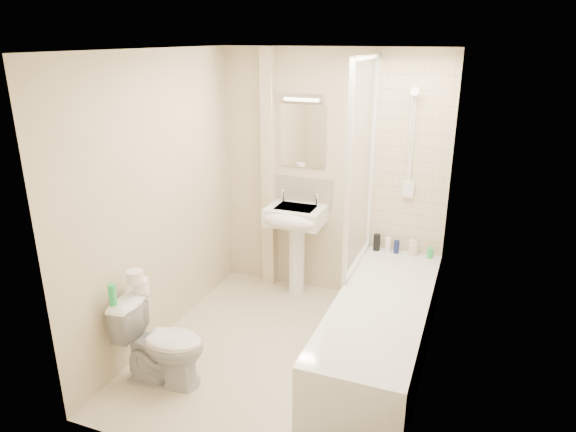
% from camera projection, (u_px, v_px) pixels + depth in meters
% --- Properties ---
extents(floor, '(2.50, 2.50, 0.00)m').
position_uv_depth(floor, '(283.00, 354.00, 4.24)').
color(floor, beige).
rests_on(floor, ground).
extents(wall_back, '(2.20, 0.02, 2.40)m').
position_uv_depth(wall_back, '(331.00, 177.00, 4.94)').
color(wall_back, beige).
rests_on(wall_back, ground).
extents(wall_left, '(0.02, 2.50, 2.40)m').
position_uv_depth(wall_left, '(159.00, 202.00, 4.21)').
color(wall_left, beige).
rests_on(wall_left, ground).
extents(wall_right, '(0.02, 2.50, 2.40)m').
position_uv_depth(wall_right, '(434.00, 237.00, 3.47)').
color(wall_right, beige).
rests_on(wall_right, ground).
extents(ceiling, '(2.20, 2.50, 0.02)m').
position_uv_depth(ceiling, '(282.00, 50.00, 3.44)').
color(ceiling, white).
rests_on(ceiling, wall_back).
extents(tile_back, '(0.70, 0.01, 1.75)m').
position_uv_depth(tile_back, '(411.00, 161.00, 4.60)').
color(tile_back, beige).
rests_on(tile_back, wall_back).
extents(tile_right, '(0.01, 2.10, 1.75)m').
position_uv_depth(tile_right, '(438.00, 197.00, 3.57)').
color(tile_right, beige).
rests_on(tile_right, wall_right).
extents(pipe_boxing, '(0.12, 0.12, 2.40)m').
position_uv_depth(pipe_boxing, '(269.00, 173.00, 5.10)').
color(pipe_boxing, beige).
rests_on(pipe_boxing, ground).
extents(splashback, '(0.60, 0.02, 0.30)m').
position_uv_depth(splashback, '(303.00, 191.00, 5.08)').
color(splashback, beige).
rests_on(splashback, wall_back).
extents(mirror, '(0.46, 0.01, 0.60)m').
position_uv_depth(mirror, '(303.00, 136.00, 4.90)').
color(mirror, white).
rests_on(mirror, wall_back).
extents(strip_light, '(0.42, 0.07, 0.07)m').
position_uv_depth(strip_light, '(303.00, 97.00, 4.76)').
color(strip_light, silver).
rests_on(strip_light, wall_back).
extents(bathtub, '(0.70, 2.10, 0.55)m').
position_uv_depth(bathtub, '(380.00, 330.00, 4.06)').
color(bathtub, white).
rests_on(bathtub, ground).
extents(shower_screen, '(0.04, 0.92, 1.80)m').
position_uv_depth(shower_screen, '(362.00, 166.00, 4.32)').
color(shower_screen, white).
rests_on(shower_screen, bathtub).
extents(shower_fixture, '(0.10, 0.16, 0.99)m').
position_uv_depth(shower_fixture, '(411.00, 149.00, 4.52)').
color(shower_fixture, white).
rests_on(shower_fixture, wall_back).
extents(pedestal_sink, '(0.55, 0.50, 1.05)m').
position_uv_depth(pedestal_sink, '(295.00, 226.00, 4.98)').
color(pedestal_sink, white).
rests_on(pedestal_sink, ground).
extents(bottle_black_a, '(0.06, 0.06, 0.16)m').
position_uv_depth(bottle_black_a, '(377.00, 242.00, 4.88)').
color(bottle_black_a, black).
rests_on(bottle_black_a, bathtub).
extents(bottle_white_a, '(0.05, 0.05, 0.14)m').
position_uv_depth(bottle_white_a, '(388.00, 245.00, 4.85)').
color(bottle_white_a, white).
rests_on(bottle_white_a, bathtub).
extents(bottle_blue, '(0.05, 0.05, 0.12)m').
position_uv_depth(bottle_blue, '(396.00, 247.00, 4.82)').
color(bottle_blue, navy).
rests_on(bottle_blue, bathtub).
extents(bottle_cream, '(0.07, 0.07, 0.15)m').
position_uv_depth(bottle_cream, '(412.00, 248.00, 4.77)').
color(bottle_cream, beige).
rests_on(bottle_cream, bathtub).
extents(bottle_white_b, '(0.06, 0.06, 0.12)m').
position_uv_depth(bottle_white_b, '(415.00, 250.00, 4.77)').
color(bottle_white_b, silver).
rests_on(bottle_white_b, bathtub).
extents(bottle_green, '(0.06, 0.06, 0.10)m').
position_uv_depth(bottle_green, '(430.00, 253.00, 4.72)').
color(bottle_green, '#32C358').
rests_on(bottle_green, bathtub).
extents(toilet, '(0.51, 0.73, 0.66)m').
position_uv_depth(toilet, '(162.00, 342.00, 3.81)').
color(toilet, white).
rests_on(toilet, ground).
extents(toilet_roll_lower, '(0.12, 0.12, 0.10)m').
position_uv_depth(toilet_roll_lower, '(141.00, 285.00, 3.86)').
color(toilet_roll_lower, white).
rests_on(toilet_roll_lower, toilet).
extents(toilet_roll_upper, '(0.12, 0.12, 0.09)m').
position_uv_depth(toilet_roll_upper, '(135.00, 277.00, 3.78)').
color(toilet_roll_upper, white).
rests_on(toilet_roll_upper, toilet_roll_lower).
extents(green_bottle, '(0.06, 0.06, 0.16)m').
position_uv_depth(green_bottle, '(112.00, 295.00, 3.65)').
color(green_bottle, green).
rests_on(green_bottle, toilet).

